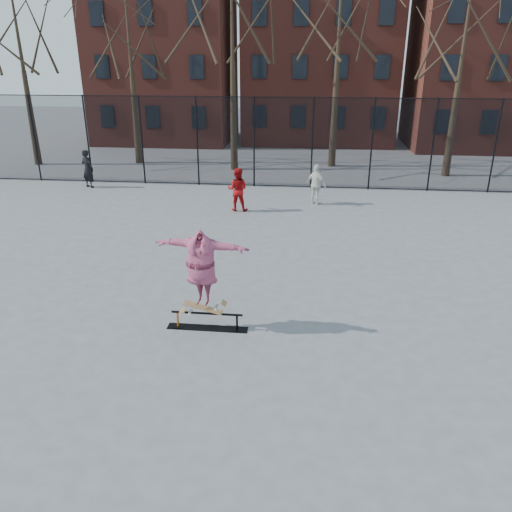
# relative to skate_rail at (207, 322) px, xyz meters

# --- Properties ---
(ground) EXTENTS (100.00, 100.00, 0.00)m
(ground) POSITION_rel_skate_rail_xyz_m (0.96, 0.06, -0.15)
(ground) COLOR #5C5D61
(skate_rail) EXTENTS (1.79, 0.27, 0.39)m
(skate_rail) POSITION_rel_skate_rail_xyz_m (0.00, 0.00, 0.00)
(skate_rail) COLOR black
(skate_rail) RESTS_ON ground
(skateboard) EXTENTS (0.93, 0.22, 0.11)m
(skateboard) POSITION_rel_skate_rail_xyz_m (-0.08, 0.00, 0.29)
(skateboard) COLOR #A47C41
(skateboard) RESTS_ON skate_rail
(skater) EXTENTS (2.10, 0.79, 1.67)m
(skater) POSITION_rel_skate_rail_xyz_m (-0.08, 0.00, 1.19)
(skater) COLOR #513483
(skater) RESTS_ON skateboard
(bystander_black) EXTENTS (0.74, 0.63, 1.71)m
(bystander_black) POSITION_rel_skate_rail_xyz_m (-7.95, 12.06, 0.70)
(bystander_black) COLOR black
(bystander_black) RESTS_ON ground
(bystander_red) EXTENTS (0.84, 0.67, 1.66)m
(bystander_red) POSITION_rel_skate_rail_xyz_m (-0.64, 9.12, 0.68)
(bystander_red) COLOR #A00E10
(bystander_red) RESTS_ON ground
(bystander_white) EXTENTS (0.99, 0.90, 1.62)m
(bystander_white) POSITION_rel_skate_rail_xyz_m (2.38, 10.34, 0.66)
(bystander_white) COLOR silver
(bystander_white) RESTS_ON ground
(fence) EXTENTS (34.03, 0.07, 4.00)m
(fence) POSITION_rel_skate_rail_xyz_m (0.94, 13.06, 1.90)
(fence) COLOR black
(fence) RESTS_ON ground
(tree_row) EXTENTS (33.66, 7.46, 10.67)m
(tree_row) POSITION_rel_skate_rail_xyz_m (0.71, 17.21, 7.20)
(tree_row) COLOR black
(tree_row) RESTS_ON ground
(rowhouses) EXTENTS (29.00, 7.00, 13.00)m
(rowhouses) POSITION_rel_skate_rail_xyz_m (1.68, 26.06, 5.91)
(rowhouses) COLOR maroon
(rowhouses) RESTS_ON ground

